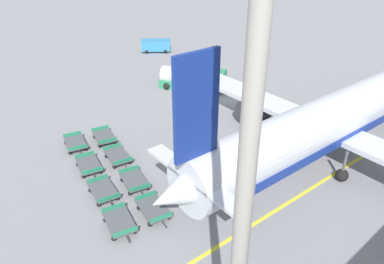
% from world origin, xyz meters
% --- Properties ---
extents(ground_plane, '(500.00, 500.00, 0.00)m').
position_xyz_m(ground_plane, '(0.00, 0.00, 0.00)').
color(ground_plane, gray).
extents(airplane, '(32.19, 38.84, 12.54)m').
position_xyz_m(airplane, '(14.44, -1.76, 3.57)').
color(airplane, silver).
rests_on(airplane, ground_plane).
extents(fuel_tanker_primary, '(8.43, 6.26, 2.94)m').
position_xyz_m(fuel_tanker_primary, '(-5.95, -1.10, 1.26)').
color(fuel_tanker_primary, '#2D8C5B').
rests_on(fuel_tanker_primary, ground_plane).
extents(service_van, '(4.45, 4.86, 2.00)m').
position_xyz_m(service_van, '(-21.76, 5.33, 1.09)').
color(service_van, teal).
rests_on(service_van, ground_plane).
extents(baggage_dolly_row_near_col_a, '(3.65, 2.39, 0.92)m').
position_xyz_m(baggage_dolly_row_near_col_a, '(-1.93, -18.76, 0.48)').
color(baggage_dolly_row_near_col_a, '#515459').
rests_on(baggage_dolly_row_near_col_a, ground_plane).
extents(baggage_dolly_row_near_col_b, '(3.65, 2.35, 0.92)m').
position_xyz_m(baggage_dolly_row_near_col_b, '(2.25, -19.59, 0.48)').
color(baggage_dolly_row_near_col_b, '#515459').
rests_on(baggage_dolly_row_near_col_b, ground_plane).
extents(baggage_dolly_row_near_col_c, '(3.65, 2.20, 0.92)m').
position_xyz_m(baggage_dolly_row_near_col_c, '(6.23, -20.45, 0.48)').
color(baggage_dolly_row_near_col_c, '#515459').
rests_on(baggage_dolly_row_near_col_c, ground_plane).
extents(baggage_dolly_row_near_col_d, '(3.65, 2.36, 0.92)m').
position_xyz_m(baggage_dolly_row_near_col_d, '(10.05, -21.36, 0.48)').
color(baggage_dolly_row_near_col_d, '#515459').
rests_on(baggage_dolly_row_near_col_d, ground_plane).
extents(baggage_dolly_row_mid_a_col_a, '(3.65, 2.38, 0.92)m').
position_xyz_m(baggage_dolly_row_mid_a_col_a, '(-1.22, -16.13, 0.48)').
color(baggage_dolly_row_mid_a_col_a, '#515459').
rests_on(baggage_dolly_row_mid_a_col_a, ground_plane).
extents(baggage_dolly_row_mid_a_col_b, '(3.65, 2.21, 0.92)m').
position_xyz_m(baggage_dolly_row_mid_a_col_b, '(2.66, -16.97, 0.48)').
color(baggage_dolly_row_mid_a_col_b, '#515459').
rests_on(baggage_dolly_row_mid_a_col_b, ground_plane).
extents(baggage_dolly_row_mid_a_col_c, '(3.65, 2.37, 0.92)m').
position_xyz_m(baggage_dolly_row_mid_a_col_c, '(6.72, -17.91, 0.48)').
color(baggage_dolly_row_mid_a_col_c, '#515459').
rests_on(baggage_dolly_row_mid_a_col_c, ground_plane).
extents(baggage_dolly_row_mid_a_col_d, '(3.65, 2.25, 0.92)m').
position_xyz_m(baggage_dolly_row_mid_a_col_d, '(10.50, -18.81, 0.48)').
color(baggage_dolly_row_mid_a_col_d, '#515459').
rests_on(baggage_dolly_row_mid_a_col_d, ground_plane).
extents(apron_light_mast, '(2.00, 0.70, 23.73)m').
position_xyz_m(apron_light_mast, '(22.33, -23.40, 13.31)').
color(apron_light_mast, '#ADA89E').
rests_on(apron_light_mast, ground_plane).
extents(stand_guidance_stripe, '(1.47, 21.77, 0.01)m').
position_xyz_m(stand_guidance_stripe, '(16.21, -9.76, 0.00)').
color(stand_guidance_stripe, yellow).
rests_on(stand_guidance_stripe, ground_plane).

